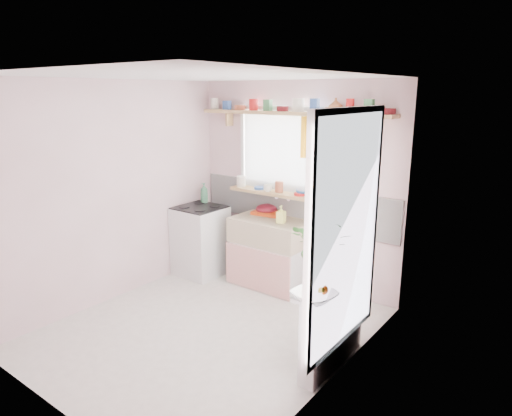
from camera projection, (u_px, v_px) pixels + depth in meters
The scene contains 19 objects.
room at pixel (311, 193), 4.62m from camera, with size 3.20×3.20×3.20m.
sink_unit at pixel (270, 252), 5.66m from camera, with size 0.95×0.65×1.11m.
cooker at pixel (201, 240), 6.02m from camera, with size 0.58×0.58×0.93m.
radiator_ledge at pixel (333, 324), 3.98m from camera, with size 0.22×0.95×0.78m.
windowsill at pixel (279, 194), 5.63m from camera, with size 1.40×0.22×0.04m, color tan.
pine_shelf at pixel (290, 113), 5.29m from camera, with size 2.52×0.24×0.04m, color tan.
shelf_crockery at pixel (287, 107), 5.30m from camera, with size 2.47×0.11×0.12m.
sill_crockery at pixel (279, 188), 5.61m from camera, with size 1.35×0.11×0.12m.
dish_tray at pixel (270, 213), 5.80m from camera, with size 0.40×0.30×0.04m, color #D94513.
colander at pixel (266, 209), 5.82m from camera, with size 0.27×0.27×0.12m, color maroon.
jade_plant at pixel (326, 248), 3.85m from camera, with size 0.54×0.47×0.60m, color #306729.
fruit_bowl at pixel (314, 296), 3.55m from camera, with size 0.33×0.33×0.08m, color white.
herb_pot at pixel (346, 268), 3.96m from camera, with size 0.10×0.07×0.19m, color #2E5F26.
soap_bottle_sink at pixel (281, 214), 5.40m from camera, with size 0.09×0.10×0.21m, color #F4F76E.
sill_cup at pixel (268, 188), 5.64m from camera, with size 0.11×0.11×0.09m, color white.
sill_bowl at pixel (304, 192), 5.48m from camera, with size 0.19×0.19×0.06m, color #3772B5.
shelf_vase at pixel (336, 105), 4.92m from camera, with size 0.15×0.15×0.16m, color #AE6035.
cooker_bottle at pixel (204, 193), 6.10m from camera, with size 0.10×0.10×0.27m, color #41825A.
fruit at pixel (315, 289), 3.53m from camera, with size 0.20×0.14×0.10m.
Camera 1 is at (2.94, -3.08, 2.36)m, focal length 32.00 mm.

